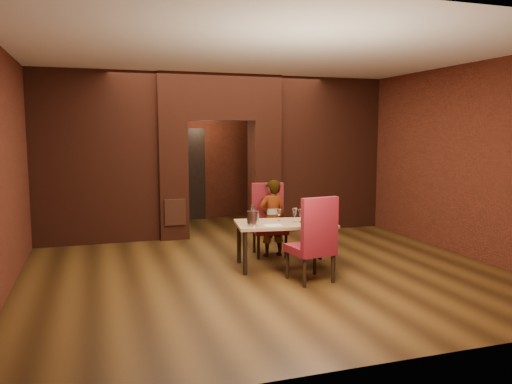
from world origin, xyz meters
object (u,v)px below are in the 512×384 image
Objects in this scene: person_seated at (272,218)px; chair_near at (310,238)px; wine_glass_b at (295,215)px; wine_glass_c at (301,216)px; chair_far at (270,220)px; dining_table at (285,245)px; potted_plant at (313,236)px; wine_bucket at (253,218)px; water_bottle at (253,213)px; wine_glass_a at (279,215)px.

chair_near is at bearing 87.31° from person_seated.
wine_glass_c is at bearing -22.17° from wine_glass_b.
chair_near is 0.94× the size of person_seated.
wine_glass_c is at bearing -65.64° from chair_far.
chair_far is 0.07m from person_seated.
wine_glass_c reaches higher than dining_table.
potted_plant is (0.69, 1.03, -0.57)m from wine_glass_c.
chair_far reaches higher than potted_plant.
wine_bucket is at bearing -175.98° from wine_glass_c.
chair_far is 0.77m from water_bottle.
wine_glass_c is at bearing -36.33° from wine_glass_a.
person_seated is 0.57m from wine_glass_a.
chair_far is at bearing -166.05° from potted_plant.
person_seated is 1.02m from wine_bucket.
dining_table is 0.84m from chair_near.
wine_glass_c is at bearing -5.66° from dining_table.
water_bottle reaches higher than dining_table.
person_seated reaches higher than potted_plant.
chair_far is 0.94× the size of person_seated.
dining_table is at bearing -82.25° from chair_far.
chair_far is 5.64× the size of wine_glass_b.
potted_plant is at bearing 36.31° from wine_bucket.
dining_table is 0.75m from person_seated.
potted_plant is at bearing -124.33° from chair_near.
wine_glass_c is at bearing -111.42° from chair_near.
chair_near reaches higher than wine_glass_a.
wine_glass_b is 1.39m from potted_plant.
chair_near is 5.64× the size of wine_glass_b.
wine_bucket is (-0.51, -0.26, 0.02)m from wine_glass_a.
wine_glass_c is 0.43× the size of potted_plant.
potted_plant is at bearing -166.15° from person_seated.
wine_glass_b reaches higher than dining_table.
water_bottle is (-0.42, 0.04, 0.05)m from wine_glass_a.
water_bottle reaches higher than wine_glass_a.
dining_table is at bearing 165.77° from wine_glass_c.
potted_plant is at bearing 29.62° from water_bottle.
dining_table is at bearing -93.53° from chair_near.
chair_near is 0.78m from wine_glass_c.
potted_plant is (1.39, 0.79, -0.60)m from water_bottle.
chair_near is 0.96m from wine_glass_a.
person_seated is (0.04, 0.69, 0.30)m from dining_table.
wine_glass_a is 0.66× the size of water_bottle.
wine_glass_c reaches higher than potted_plant.
wine_glass_a reaches higher than potted_plant.
chair_far is 1.01m from potted_plant.
chair_far is at bearing -96.56° from chair_near.
water_bottle is at bearing 166.69° from dining_table.
dining_table is 0.69m from water_bottle.
potted_plant is (0.88, 0.28, -0.41)m from person_seated.
chair_near is at bearing -96.11° from wine_glass_b.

